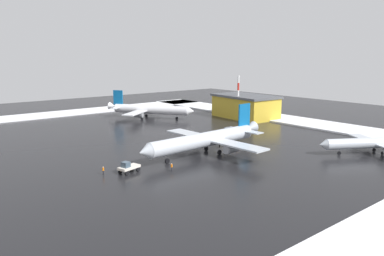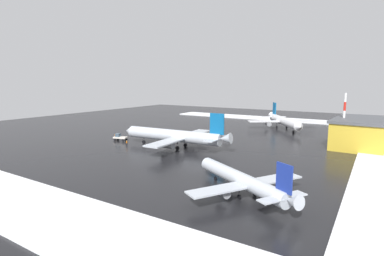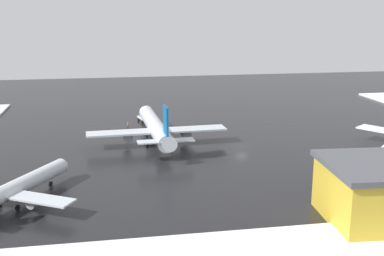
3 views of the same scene
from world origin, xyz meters
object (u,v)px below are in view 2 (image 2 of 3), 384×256
at_px(airplane_parked_starboard, 242,180).
at_px(ground_crew_mid_apron, 127,143).
at_px(airplane_far_rear, 175,136).
at_px(ground_crew_near_tug, 115,136).
at_px(antenna_mast, 344,119).
at_px(pushback_tug, 120,137).
at_px(airplane_parked_portside, 284,121).
at_px(cargo_hangar, 361,132).

bearing_deg(airplane_parked_starboard, ground_crew_mid_apron, 7.93).
bearing_deg(ground_crew_mid_apron, airplane_far_rear, -90.72).
bearing_deg(ground_crew_mid_apron, airplane_parked_starboard, -134.86).
xyz_separation_m(airplane_parked_starboard, ground_crew_mid_apron, (19.49, 46.82, -1.72)).
height_order(ground_crew_near_tug, antenna_mast, antenna_mast).
bearing_deg(ground_crew_near_tug, pushback_tug, 168.18).
relative_size(airplane_parked_portside, antenna_mast, 1.86).
relative_size(pushback_tug, ground_crew_near_tug, 2.93).
height_order(airplane_parked_starboard, antenna_mast, antenna_mast).
distance_m(airplane_parked_portside, airplane_parked_starboard, 80.60).
bearing_deg(cargo_hangar, antenna_mast, 103.80).
distance_m(airplane_parked_starboard, ground_crew_mid_apron, 50.74).
bearing_deg(airplane_parked_starboard, pushback_tug, 6.70).
bearing_deg(airplane_far_rear, pushback_tug, 0.22).
height_order(airplane_parked_portside, pushback_tug, airplane_parked_portside).
distance_m(airplane_parked_portside, ground_crew_mid_apron, 68.23).
distance_m(airplane_far_rear, pushback_tug, 22.38).
height_order(airplane_parked_starboard, ground_crew_near_tug, airplane_parked_starboard).
distance_m(ground_crew_near_tug, cargo_hangar, 80.74).
bearing_deg(antenna_mast, airplane_parked_starboard, 169.35).
bearing_deg(airplane_far_rear, airplane_parked_portside, -111.26).
bearing_deg(pushback_tug, antenna_mast, -168.38).
bearing_deg(cargo_hangar, pushback_tug, 119.32).
relative_size(airplane_far_rear, antenna_mast, 2.29).
bearing_deg(ground_crew_mid_apron, airplane_parked_portside, -50.87).
relative_size(pushback_tug, ground_crew_mid_apron, 2.93).
bearing_deg(pushback_tug, airplane_parked_starboard, 141.47).
height_order(pushback_tug, ground_crew_mid_apron, pushback_tug).
bearing_deg(ground_crew_near_tug, ground_crew_mid_apron, 164.87).
height_order(airplane_far_rear, airplane_parked_starboard, airplane_far_rear).
xyz_separation_m(pushback_tug, cargo_hangar, (33.02, -70.02, 3.16)).
relative_size(pushback_tug, cargo_hangar, 0.19).
xyz_separation_m(pushback_tug, ground_crew_mid_apron, (-4.59, -7.67, -0.31)).
relative_size(airplane_parked_starboard, cargo_hangar, 0.95).
bearing_deg(airplane_far_rear, ground_crew_near_tug, -4.94).
distance_m(ground_crew_near_tug, ground_crew_mid_apron, 13.92).
xyz_separation_m(airplane_far_rear, pushback_tug, (-1.16, 22.21, -2.43)).
height_order(airplane_far_rear, antenna_mast, antenna_mast).
height_order(airplane_far_rear, cargo_hangar, airplane_far_rear).
bearing_deg(ground_crew_mid_apron, ground_crew_near_tug, 38.71).
bearing_deg(pushback_tug, airplane_parked_portside, -140.81).
relative_size(ground_crew_near_tug, ground_crew_mid_apron, 1.00).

